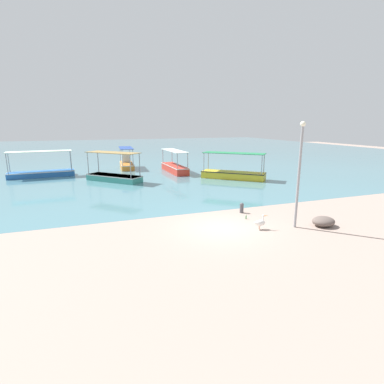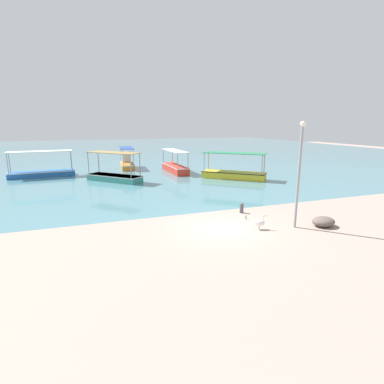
# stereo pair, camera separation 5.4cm
# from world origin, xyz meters

# --- Properties ---
(ground) EXTENTS (120.00, 120.00, 0.00)m
(ground) POSITION_xyz_m (0.00, 0.00, 0.00)
(ground) COLOR gray
(harbor_water) EXTENTS (110.00, 90.00, 0.00)m
(harbor_water) POSITION_xyz_m (0.00, 48.00, 0.00)
(harbor_water) COLOR slate
(harbor_water) RESTS_ON ground
(fishing_boat_far_right) EXTENTS (1.65, 6.12, 2.48)m
(fishing_boat_far_right) POSITION_xyz_m (2.94, 18.93, 0.55)
(fishing_boat_far_right) COLOR red
(fishing_boat_far_right) RESTS_ON harbor_water
(fishing_boat_center) EXTENTS (5.15, 5.25, 2.79)m
(fishing_boat_center) POSITION_xyz_m (-4.15, 15.59, 0.51)
(fishing_boat_center) COLOR teal
(fishing_boat_center) RESTS_ON harbor_water
(fishing_boat_near_right) EXTENTS (6.50, 2.15, 2.68)m
(fishing_boat_near_right) POSITION_xyz_m (-11.04, 20.65, 0.50)
(fishing_boat_near_right) COLOR #245FAB
(fishing_boat_near_right) RESTS_ON harbor_water
(fishing_boat_far_left) EXTENTS (5.89, 5.47, 2.62)m
(fishing_boat_far_left) POSITION_xyz_m (7.31, 12.85, 0.53)
(fishing_boat_far_left) COLOR gold
(fishing_boat_far_left) RESTS_ON harbor_water
(fishing_boat_near_left) EXTENTS (1.85, 5.09, 2.55)m
(fishing_boat_near_left) POSITION_xyz_m (-1.81, 24.01, 0.62)
(fishing_boat_near_left) COLOR orange
(fishing_boat_near_left) RESTS_ON harbor_water
(pelican) EXTENTS (0.81, 0.35, 0.80)m
(pelican) POSITION_xyz_m (1.79, -0.88, 0.38)
(pelican) COLOR #E0997A
(pelican) RESTS_ON ground
(lamp_post) EXTENTS (0.28, 0.28, 5.60)m
(lamp_post) POSITION_xyz_m (3.76, -1.21, 3.16)
(lamp_post) COLOR gray
(lamp_post) RESTS_ON ground
(mooring_bollard) EXTENTS (0.25, 0.25, 0.66)m
(mooring_bollard) POSITION_xyz_m (2.35, 2.11, 0.35)
(mooring_bollard) COLOR #47474C
(mooring_bollard) RESTS_ON ground
(net_pile) EXTENTS (1.26, 1.07, 0.53)m
(net_pile) POSITION_xyz_m (5.34, -1.60, 0.27)
(net_pile) COLOR #63554E
(net_pile) RESTS_ON ground
(glass_bottle) EXTENTS (0.07, 0.07, 0.27)m
(glass_bottle) POSITION_xyz_m (1.98, 0.91, 0.11)
(glass_bottle) COLOR #3F7F4C
(glass_bottle) RESTS_ON ground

